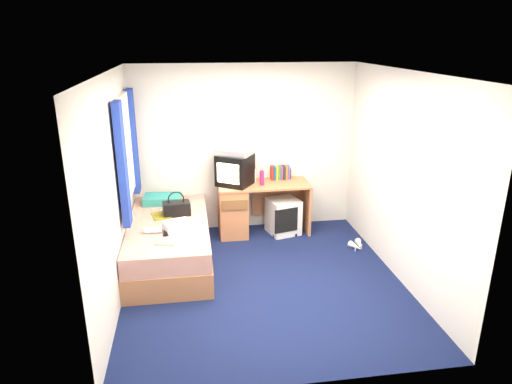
{
  "coord_description": "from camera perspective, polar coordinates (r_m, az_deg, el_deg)",
  "views": [
    {
      "loc": [
        -0.8,
        -4.68,
        2.75
      ],
      "look_at": [
        0.01,
        0.7,
        0.88
      ],
      "focal_mm": 32.0,
      "sensor_mm": 36.0,
      "label": 1
    }
  ],
  "objects": [
    {
      "name": "aerosol_can",
      "position": [
        6.53,
        -0.24,
        2.06
      ],
      "size": [
        0.06,
        0.06,
        0.2
      ],
      "primitive_type": "cylinder",
      "rotation": [
        0.0,
        0.0,
        0.06
      ],
      "color": "white",
      "rests_on": "desk"
    },
    {
      "name": "towel",
      "position": [
        5.55,
        -9.79,
        -4.21
      ],
      "size": [
        0.37,
        0.34,
        0.1
      ],
      "primitive_type": "cube",
      "rotation": [
        0.0,
        0.0,
        0.35
      ],
      "color": "white",
      "rests_on": "bed"
    },
    {
      "name": "book_row",
      "position": [
        6.68,
        3.03,
        2.45
      ],
      "size": [
        0.27,
        0.13,
        0.2
      ],
      "color": "maroon",
      "rests_on": "desk"
    },
    {
      "name": "remote_control",
      "position": [
        5.48,
        -11.21,
        -5.05
      ],
      "size": [
        0.06,
        0.16,
        0.02
      ],
      "primitive_type": "cube",
      "rotation": [
        0.0,
        0.0,
        -0.05
      ],
      "color": "black",
      "rests_on": "bed"
    },
    {
      "name": "window_assembly",
      "position": [
        5.78,
        -15.85,
        4.94
      ],
      "size": [
        0.11,
        1.42,
        1.4
      ],
      "color": "silver",
      "rests_on": "room_shell"
    },
    {
      "name": "colour_swatch_fan",
      "position": [
        5.22,
        -11.34,
        -6.4
      ],
      "size": [
        0.23,
        0.11,
        0.01
      ],
      "primitive_type": "cube",
      "rotation": [
        0.0,
        0.0,
        -0.22
      ],
      "color": "orange",
      "rests_on": "bed"
    },
    {
      "name": "water_bottle",
      "position": [
        5.53,
        -12.72,
        -4.68
      ],
      "size": [
        0.2,
        0.07,
        0.07
      ],
      "primitive_type": "cylinder",
      "rotation": [
        0.0,
        1.57,
        -0.02
      ],
      "color": "silver",
      "rests_on": "bed"
    },
    {
      "name": "vcr",
      "position": [
        6.33,
        -2.68,
        5.06
      ],
      "size": [
        0.55,
        0.5,
        0.09
      ],
      "primitive_type": "cube",
      "rotation": [
        0.0,
        0.0,
        -0.53
      ],
      "color": "silver",
      "rests_on": "crt_tv"
    },
    {
      "name": "magazine",
      "position": [
        6.02,
        -11.8,
        -2.91
      ],
      "size": [
        0.27,
        0.32,
        0.01
      ],
      "primitive_type": "cube",
      "rotation": [
        0.0,
        0.0,
        0.26
      ],
      "color": "yellow",
      "rests_on": "bed"
    },
    {
      "name": "handbag",
      "position": [
        5.99,
        -9.91,
        -1.99
      ],
      "size": [
        0.37,
        0.24,
        0.32
      ],
      "rotation": [
        0.0,
        0.0,
        0.13
      ],
      "color": "black",
      "rests_on": "bed"
    },
    {
      "name": "storage_cube",
      "position": [
        6.66,
        3.42,
        -3.03
      ],
      "size": [
        0.5,
        0.5,
        0.52
      ],
      "primitive_type": "cube",
      "rotation": [
        0.0,
        0.0,
        0.25
      ],
      "color": "white",
      "rests_on": "ground"
    },
    {
      "name": "room_shell",
      "position": [
        4.92,
        1.06,
        3.68
      ],
      "size": [
        3.4,
        3.4,
        3.4
      ],
      "color": "white",
      "rests_on": "ground"
    },
    {
      "name": "picture_frame",
      "position": [
        6.76,
        4.27,
        2.35
      ],
      "size": [
        0.04,
        0.12,
        0.14
      ],
      "primitive_type": "cube",
      "rotation": [
        0.0,
        0.0,
        -0.15
      ],
      "color": "black",
      "rests_on": "desk"
    },
    {
      "name": "white_heels",
      "position": [
        6.4,
        12.57,
        -6.54
      ],
      "size": [
        0.22,
        0.29,
        0.09
      ],
      "color": "silver",
      "rests_on": "ground"
    },
    {
      "name": "ground",
      "position": [
        5.48,
        0.97,
        -11.12
      ],
      "size": [
        3.4,
        3.4,
        0.0
      ],
      "primitive_type": "plane",
      "color": "#0C1438",
      "rests_on": "ground"
    },
    {
      "name": "bed",
      "position": [
        5.93,
        -10.75,
        -6.13
      ],
      "size": [
        1.01,
        2.0,
        0.54
      ],
      "color": "#BE7A4F",
      "rests_on": "ground"
    },
    {
      "name": "desk",
      "position": [
        6.59,
        -1.43,
        -1.86
      ],
      "size": [
        1.3,
        0.55,
        0.75
      ],
      "color": "#BE7A4F",
      "rests_on": "ground"
    },
    {
      "name": "crt_tv",
      "position": [
        6.4,
        -2.66,
        2.79
      ],
      "size": [
        0.59,
        0.58,
        0.43
      ],
      "rotation": [
        0.0,
        0.0,
        -0.59
      ],
      "color": "black",
      "rests_on": "desk"
    },
    {
      "name": "pink_water_bottle",
      "position": [
        6.4,
        0.74,
        1.7
      ],
      "size": [
        0.08,
        0.08,
        0.2
      ],
      "primitive_type": "cylinder",
      "rotation": [
        0.0,
        0.0,
        0.3
      ],
      "color": "#D71E5F",
      "rests_on": "desk"
    },
    {
      "name": "pillow",
      "position": [
        6.46,
        -11.6,
        -0.9
      ],
      "size": [
        0.53,
        0.36,
        0.11
      ],
      "primitive_type": "cube",
      "rotation": [
        0.0,
        0.0,
        -0.08
      ],
      "color": "#1962A8",
      "rests_on": "bed"
    }
  ]
}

